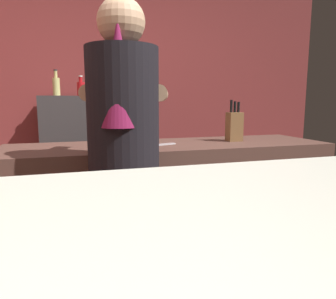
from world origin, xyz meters
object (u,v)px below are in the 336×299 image
bartender (124,150)px  bottle_soy (81,88)px  bottle_vinegar (56,86)px  mixing_bowl (113,140)px  knife_block (234,126)px  chefs_knife (159,145)px

bartender → bottle_soy: 1.66m
bartender → bottle_vinegar: (-0.37, 1.61, 0.37)m
mixing_bowl → knife_block: bearing=-5.9°
knife_block → bottle_vinegar: bottle_vinegar is taller
knife_block → bottle_soy: bottle_soy is taller
bartender → chefs_knife: bartender is taller
bottle_soy → bartender: bearing=-84.6°
bartender → knife_block: size_ratio=5.78×
mixing_bowl → chefs_knife: bearing=-29.1°
knife_block → bottle_soy: 1.54m
bottle_soy → bottle_vinegar: (-0.22, -0.00, 0.02)m
chefs_knife → knife_block: bearing=-10.6°
bartender → mixing_bowl: (0.01, 0.56, -0.02)m
bartender → mixing_bowl: bearing=16.0°
knife_block → mixing_bowl: knife_block is taller
bartender → mixing_bowl: 0.56m
knife_block → mixing_bowl: size_ratio=1.69×
chefs_knife → bottle_vinegar: bottle_vinegar is taller
chefs_knife → bottle_soy: 1.34m
knife_block → bottle_vinegar: 1.70m
chefs_knife → bottle_soy: bottle_soy is taller
bottle_soy → bottle_vinegar: 0.22m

